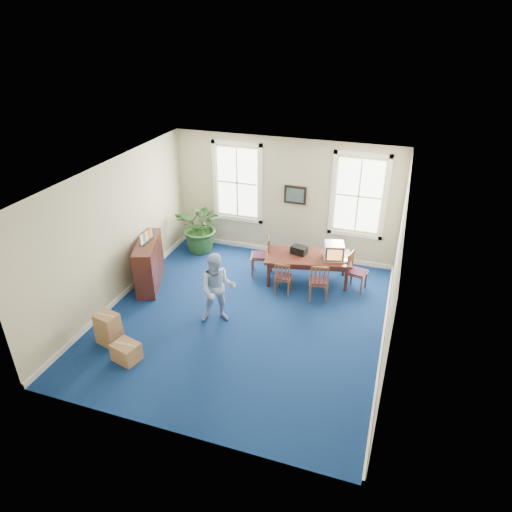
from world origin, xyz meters
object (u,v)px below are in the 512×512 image
(credenza, at_px, (149,262))
(cardboard_boxes, at_px, (118,327))
(man, at_px, (218,289))
(crt_tv, at_px, (334,251))
(chair_near_left, at_px, (283,277))
(potted_plant, at_px, (202,227))
(conference_table, at_px, (307,268))

(credenza, xyz_separation_m, cardboard_boxes, (0.54, -2.17, -0.26))
(credenza, relative_size, cardboard_boxes, 1.26)
(man, bearing_deg, crt_tv, 26.82)
(chair_near_left, height_order, cardboard_boxes, chair_near_left)
(credenza, distance_m, cardboard_boxes, 2.25)
(chair_near_left, xyz_separation_m, credenza, (-3.18, -0.65, 0.18))
(potted_plant, relative_size, cardboard_boxes, 1.20)
(potted_plant, distance_m, cardboard_boxes, 4.22)
(man, relative_size, cardboard_boxes, 1.30)
(credenza, bearing_deg, conference_table, 0.04)
(credenza, bearing_deg, cardboard_boxes, -96.67)
(potted_plant, bearing_deg, chair_near_left, -27.01)
(chair_near_left, bearing_deg, conference_table, -123.66)
(crt_tv, xyz_separation_m, cardboard_boxes, (-3.67, -3.57, -0.55))
(crt_tv, bearing_deg, chair_near_left, -158.91)
(man, xyz_separation_m, cardboard_boxes, (-1.62, -1.31, -0.45))
(chair_near_left, xyz_separation_m, cardboard_boxes, (-2.64, -2.83, -0.07))
(conference_table, bearing_deg, credenza, -172.03)
(conference_table, height_order, man, man)
(man, xyz_separation_m, credenza, (-2.16, 0.87, -0.19))
(conference_table, bearing_deg, crt_tv, -8.25)
(man, bearing_deg, conference_table, 35.93)
(conference_table, height_order, potted_plant, potted_plant)
(crt_tv, distance_m, potted_plant, 3.77)
(chair_near_left, bearing_deg, credenza, 8.94)
(conference_table, distance_m, credenza, 3.85)
(chair_near_left, height_order, man, man)
(cardboard_boxes, bearing_deg, potted_plant, 90.71)
(chair_near_left, relative_size, potted_plant, 0.57)
(potted_plant, bearing_deg, man, -59.95)
(man, bearing_deg, potted_plant, 98.94)
(conference_table, bearing_deg, cardboard_boxes, -143.59)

